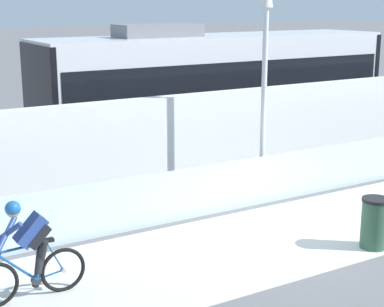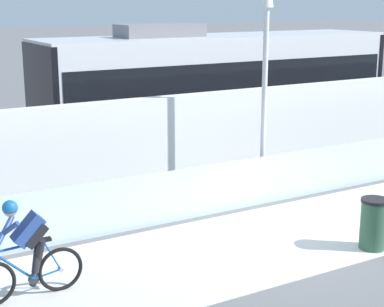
{
  "view_description": "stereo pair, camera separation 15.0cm",
  "coord_description": "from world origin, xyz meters",
  "px_view_note": "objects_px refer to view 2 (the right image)",
  "views": [
    {
      "loc": [
        -7.39,
        -8.62,
        4.44
      ],
      "look_at": [
        -0.83,
        2.35,
        1.25
      ],
      "focal_mm": 57.43,
      "sensor_mm": 36.0,
      "label": 1
    },
    {
      "loc": [
        -7.26,
        -8.69,
        4.44
      ],
      "look_at": [
        -0.83,
        2.35,
        1.25
      ],
      "focal_mm": 57.43,
      "sensor_mm": 36.0,
      "label": 2
    }
  ],
  "objects_px": {
    "trash_bin": "(374,224)",
    "lamp_post_antenna": "(265,55)",
    "cyclist_on_bike": "(26,251)",
    "tram": "(219,87)"
  },
  "relations": [
    {
      "from": "tram",
      "to": "cyclist_on_bike",
      "type": "bearing_deg",
      "value": -138.77
    },
    {
      "from": "tram",
      "to": "cyclist_on_bike",
      "type": "height_order",
      "value": "tram"
    },
    {
      "from": "trash_bin",
      "to": "cyclist_on_bike",
      "type": "bearing_deg",
      "value": 168.24
    },
    {
      "from": "cyclist_on_bike",
      "to": "lamp_post_antenna",
      "type": "relative_size",
      "value": 0.34
    },
    {
      "from": "cyclist_on_bike",
      "to": "trash_bin",
      "type": "xyz_separation_m",
      "value": [
        6.01,
        -1.25,
        -0.3
      ]
    },
    {
      "from": "trash_bin",
      "to": "lamp_post_antenna",
      "type": "bearing_deg",
      "value": 90.03
    },
    {
      "from": "cyclist_on_bike",
      "to": "trash_bin",
      "type": "relative_size",
      "value": 1.84
    },
    {
      "from": "tram",
      "to": "trash_bin",
      "type": "height_order",
      "value": "tram"
    },
    {
      "from": "tram",
      "to": "trash_bin",
      "type": "bearing_deg",
      "value": -102.59
    },
    {
      "from": "tram",
      "to": "trash_bin",
      "type": "xyz_separation_m",
      "value": [
        -1.81,
        -8.1,
        -1.41
      ]
    }
  ]
}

